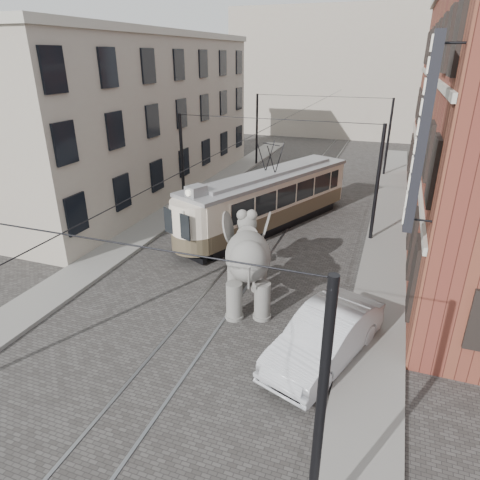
% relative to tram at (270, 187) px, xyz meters
% --- Properties ---
extents(ground, '(120.00, 120.00, 0.00)m').
position_rel_tram_xyz_m(ground, '(0.33, -6.01, -2.35)').
color(ground, '#423F3D').
extents(tram_rails, '(1.54, 80.00, 0.02)m').
position_rel_tram_xyz_m(tram_rails, '(0.33, -6.01, -2.34)').
color(tram_rails, slate).
rests_on(tram_rails, ground).
extents(sidewalk_right, '(2.00, 60.00, 0.15)m').
position_rel_tram_xyz_m(sidewalk_right, '(6.33, -6.01, -2.28)').
color(sidewalk_right, slate).
rests_on(sidewalk_right, ground).
extents(sidewalk_left, '(2.00, 60.00, 0.15)m').
position_rel_tram_xyz_m(sidewalk_left, '(-6.17, -6.01, -2.28)').
color(sidewalk_left, slate).
rests_on(sidewalk_left, ground).
extents(stucco_building, '(7.00, 24.00, 10.00)m').
position_rel_tram_xyz_m(stucco_building, '(-10.67, 3.99, 2.65)').
color(stucco_building, '#9E9183').
rests_on(stucco_building, ground).
extents(distant_block, '(28.00, 10.00, 14.00)m').
position_rel_tram_xyz_m(distant_block, '(0.33, 33.99, 4.65)').
color(distant_block, '#9E9183').
rests_on(distant_block, ground).
extents(catenary, '(11.00, 30.20, 6.00)m').
position_rel_tram_xyz_m(catenary, '(0.13, -1.01, 0.65)').
color(catenary, black).
rests_on(catenary, ground).
extents(tram, '(6.99, 11.84, 4.70)m').
position_rel_tram_xyz_m(tram, '(0.00, 0.00, 0.00)').
color(tram, beige).
rests_on(tram, ground).
extents(elephant, '(4.50, 5.89, 3.20)m').
position_rel_tram_xyz_m(elephant, '(1.49, -8.02, -0.75)').
color(elephant, slate).
rests_on(elephant, ground).
extents(parked_car, '(3.40, 5.41, 1.68)m').
position_rel_tram_xyz_m(parked_car, '(4.86, -10.34, -1.51)').
color(parked_car, '#ABACB0').
rests_on(parked_car, ground).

